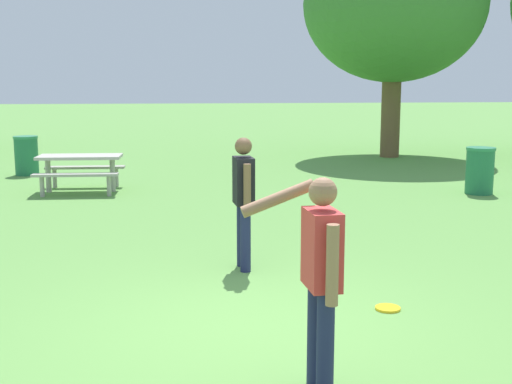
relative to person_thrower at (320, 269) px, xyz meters
The scene contains 8 objects.
ground_plane 1.73m from the person_thrower, 105.99° to the left, with size 120.00×120.00×0.00m, color #609947.
person_thrower is the anchor object (origin of this frame).
person_catcher 3.38m from the person_thrower, 94.29° to the left, with size 0.25×0.61×1.64m.
frisbee 2.24m from the person_thrower, 57.80° to the left, with size 0.26×0.26×0.03m, color yellow.
picnic_table_near 10.01m from the person_thrower, 108.19° to the left, with size 1.74×1.47×0.77m.
trash_can_beside_table 9.79m from the person_thrower, 58.68° to the left, with size 0.59×0.59×0.96m.
trash_can_further_along 13.13m from the person_thrower, 111.53° to the left, with size 0.59×0.59×0.96m.
tree_broad_center 16.32m from the person_thrower, 70.64° to the left, with size 5.36×5.36×6.79m.
Camera 1 is at (-0.59, -6.04, 2.34)m, focal length 46.88 mm.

